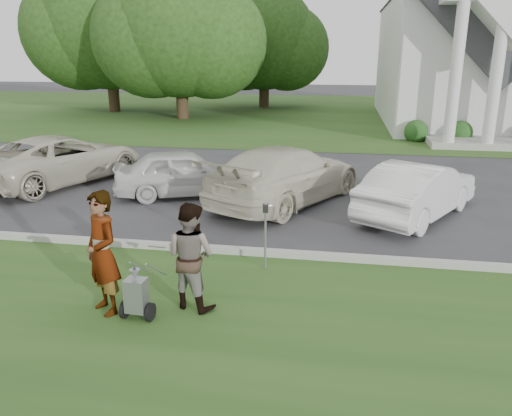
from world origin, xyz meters
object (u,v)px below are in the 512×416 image
(car_b, at_px, (184,173))
(striping_cart, at_px, (137,296))
(tree_back, at_px, (264,43))
(church, at_px, (471,17))
(car_a, at_px, (61,159))
(car_c, at_px, (286,175))
(tree_far, at_px, (108,27))
(tree_left, at_px, (179,34))
(parking_meter_near, at_px, (265,228))
(person_left, at_px, (102,254))
(person_right, at_px, (191,256))
(car_d, at_px, (418,190))

(car_b, bearing_deg, striping_cart, 170.88)
(striping_cart, bearing_deg, tree_back, 99.10)
(church, relative_size, car_a, 4.41)
(tree_back, distance_m, car_c, 26.19)
(tree_far, xyz_separation_m, car_c, (14.56, -20.49, -4.90))
(tree_back, xyz_separation_m, car_b, (1.56, -25.27, -4.05))
(church, height_order, car_b, church)
(tree_left, xyz_separation_m, parking_meter_near, (8.68, -22.07, -4.27))
(car_c, bearing_deg, tree_back, -52.23)
(tree_far, xyz_separation_m, parking_meter_near, (14.68, -25.07, -4.85))
(tree_left, bearing_deg, striping_cart, -73.90)
(car_a, relative_size, car_c, 1.01)
(tree_back, bearing_deg, striping_cart, -84.68)
(tree_back, distance_m, striping_cart, 32.70)
(striping_cart, relative_size, person_left, 0.50)
(church, height_order, person_left, church)
(person_right, relative_size, car_c, 0.32)
(striping_cart, bearing_deg, tree_far, 119.28)
(person_right, height_order, parking_meter_near, person_right)
(tree_left, relative_size, car_c, 1.95)
(parking_meter_near, distance_m, car_a, 9.39)
(church, bearing_deg, car_c, -114.43)
(tree_left, relative_size, parking_meter_near, 7.95)
(car_a, bearing_deg, car_b, -169.86)
(tree_far, bearing_deg, person_right, -62.82)
(parking_meter_near, bearing_deg, tree_far, 120.36)
(car_a, xyz_separation_m, car_c, (7.36, -1.09, 0.03))
(tree_back, height_order, car_b, tree_back)
(church, xyz_separation_m, car_d, (-5.03, -19.34, -5.23))
(car_a, bearing_deg, striping_cart, 147.82)
(tree_back, height_order, car_a, tree_back)
(car_c, xyz_separation_m, car_d, (3.42, -0.73, -0.08))
(church, distance_m, car_d, 20.66)
(person_right, bearing_deg, car_a, -28.64)
(striping_cart, relative_size, car_b, 0.25)
(tree_back, bearing_deg, car_c, -79.86)
(person_right, height_order, car_b, person_right)
(striping_cart, bearing_deg, church, 72.28)
(person_right, xyz_separation_m, car_d, (4.26, 5.52, -0.18))
(tree_back, distance_m, parking_meter_near, 30.68)
(car_b, height_order, car_c, car_c)
(tree_left, bearing_deg, car_c, -63.92)
(car_d, bearing_deg, tree_far, -18.84)
(parking_meter_near, relative_size, car_b, 0.34)
(striping_cart, height_order, car_d, car_d)
(parking_meter_near, bearing_deg, tree_left, 111.47)
(striping_cart, xyz_separation_m, parking_meter_near, (1.68, 2.20, 0.45))
(person_right, bearing_deg, tree_left, -52.27)
(car_d, bearing_deg, car_b, 22.48)
(striping_cart, distance_m, car_d, 7.84)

